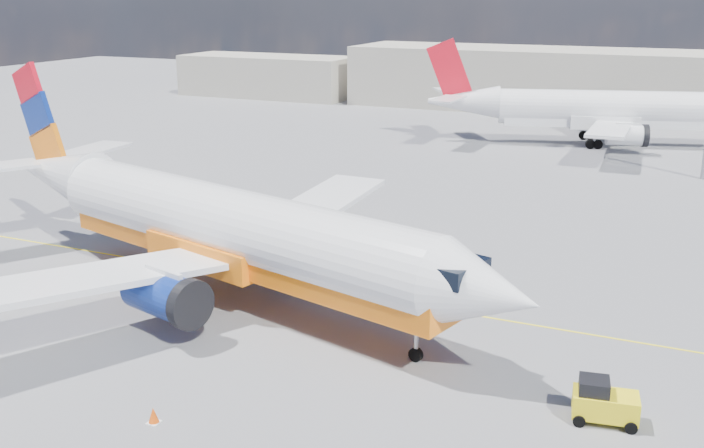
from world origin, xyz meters
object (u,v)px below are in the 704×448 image
at_px(gse_tug, 603,402).
at_px(traffic_cone, 153,416).
at_px(second_jet, 603,110).
at_px(main_jet, 220,227).

distance_m(gse_tug, traffic_cone, 16.76).
xyz_separation_m(second_jet, gse_tug, (7.15, -56.74, -2.78)).
relative_size(second_jet, gse_tug, 13.97).
relative_size(second_jet, traffic_cone, 55.26).
xyz_separation_m(second_jet, traffic_cone, (-8.09, -63.70, -3.27)).
bearing_deg(main_jet, gse_tug, 0.90).
bearing_deg(traffic_cone, second_jet, 82.76).
height_order(gse_tug, traffic_cone, gse_tug).
bearing_deg(gse_tug, second_jet, 88.07).
height_order(main_jet, second_jet, main_jet).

